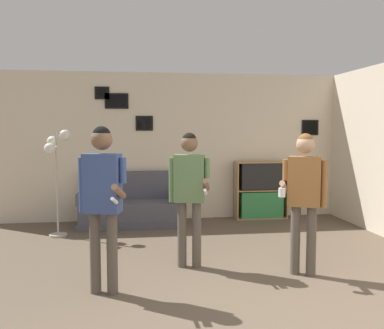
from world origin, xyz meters
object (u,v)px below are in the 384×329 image
Objects in this scene: couch at (130,208)px; person_player_foreground_center at (189,186)px; person_watcher_holding_cup at (304,189)px; bookshelf at (261,190)px; floor_lamp at (56,156)px; person_player_foreground_left at (102,191)px; bottle_on_floor at (112,230)px.

person_player_foreground_center is (0.72, -2.43, 0.71)m from couch.
person_watcher_holding_cup is (1.98, -2.89, 0.70)m from couch.
person_player_foreground_center reaches higher than bookshelf.
floor_lamp is 2.64m from person_player_foreground_left.
person_player_foreground_left is at bearing -128.78° from bookshelf.
bookshelf reaches higher than couch.
couch is 3.24m from person_player_foreground_left.
person_player_foreground_center reaches higher than person_watcher_holding_cup.
couch is 7.72× the size of bottle_on_floor.
person_watcher_holding_cup is at bearing -98.15° from bookshelf.
couch is 1.03× the size of person_player_foreground_left.
bookshelf is (2.43, 0.19, 0.24)m from couch.
person_watcher_holding_cup is at bearing -19.84° from person_player_foreground_center.
bookshelf is at bearing 18.87° from bottle_on_floor.
person_player_foreground_left is (0.87, -2.49, -0.21)m from floor_lamp.
person_player_foreground_center is at bearing -122.99° from bookshelf.
floor_lamp is at bearing 144.33° from person_watcher_holding_cup.
person_watcher_holding_cup is (3.11, -2.23, -0.26)m from floor_lamp.
person_watcher_holding_cup is (-0.44, -3.08, 0.47)m from bookshelf.
person_watcher_holding_cup is 3.26m from bottle_on_floor.
floor_lamp is 1.02× the size of person_player_foreground_center.
couch is at bearing 85.36° from person_player_foreground_left.
bookshelf is 0.65× the size of person_player_foreground_center.
bookshelf is 4.68× the size of bottle_on_floor.
bottle_on_floor is (-0.29, -0.74, -0.21)m from couch.
bookshelf reaches higher than bottle_on_floor.
floor_lamp is (-1.13, -0.65, 0.96)m from couch.
person_player_foreground_left is at bearing -94.64° from couch.
person_watcher_holding_cup is at bearing -55.49° from couch.
floor_lamp reaches higher than person_player_foreground_center.
bookshelf is 0.66× the size of person_watcher_holding_cup.
person_player_foreground_left is (-2.68, -3.34, 0.52)m from bookshelf.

